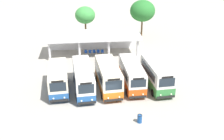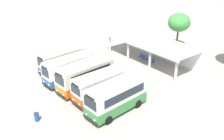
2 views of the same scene
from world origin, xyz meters
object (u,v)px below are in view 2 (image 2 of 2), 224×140
(city_bus_fifth_blue, at_px, (116,96))
(waiting_chair_fourth_seat, at_px, (150,60))
(waiting_chair_end_by_column, at_px, (141,56))
(city_bus_second_in_row, at_px, (73,67))
(city_bus_middle_cream, at_px, (85,75))
(city_bus_nearest_orange, at_px, (63,60))
(waiting_chair_fifth_seat, at_px, (153,62))
(city_bus_fourth_amber, at_px, (104,84))
(waiting_chair_second_from_end, at_px, (143,57))
(waiting_chair_middle_seat, at_px, (147,59))
(litter_bin_apron, at_px, (37,117))

(city_bus_fifth_blue, height_order, waiting_chair_fourth_seat, city_bus_fifth_blue)
(city_bus_fifth_blue, xyz_separation_m, waiting_chair_end_by_column, (-8.63, 11.98, -1.29))
(city_bus_second_in_row, distance_m, city_bus_middle_cream, 3.04)
(city_bus_nearest_orange, relative_size, waiting_chair_end_by_column, 7.84)
(waiting_chair_fifth_seat, bearing_deg, city_bus_middle_cream, -90.61)
(city_bus_nearest_orange, height_order, city_bus_middle_cream, city_bus_middle_cream)
(city_bus_fifth_blue, xyz_separation_m, waiting_chair_fifth_seat, (-5.95, 11.85, -1.29))
(city_bus_fourth_amber, bearing_deg, waiting_chair_second_from_end, 113.56)
(city_bus_middle_cream, xyz_separation_m, waiting_chair_end_by_column, (-2.56, 11.85, -1.31))
(waiting_chair_second_from_end, bearing_deg, waiting_chair_middle_seat, 0.30)
(waiting_chair_end_by_column, xyz_separation_m, litter_bin_apron, (5.09, -19.21, -0.07))
(city_bus_second_in_row, bearing_deg, waiting_chair_fifth_seat, 74.88)
(city_bus_second_in_row, height_order, city_bus_fourth_amber, city_bus_second_in_row)
(waiting_chair_middle_seat, bearing_deg, city_bus_middle_cream, -84.10)
(city_bus_nearest_orange, xyz_separation_m, waiting_chair_second_from_end, (4.18, 11.60, -1.22))
(waiting_chair_middle_seat, bearing_deg, litter_bin_apron, -78.93)
(city_bus_fifth_blue, bearing_deg, waiting_chair_middle_seat, 121.45)
(waiting_chair_fifth_seat, xyz_separation_m, litter_bin_apron, (2.41, -19.08, -0.07))
(city_bus_middle_cream, bearing_deg, waiting_chair_end_by_column, 102.18)
(city_bus_fifth_blue, bearing_deg, city_bus_second_in_row, 179.06)
(city_bus_middle_cream, height_order, waiting_chair_end_by_column, city_bus_middle_cream)
(waiting_chair_second_from_end, height_order, litter_bin_apron, litter_bin_apron)
(city_bus_nearest_orange, relative_size, waiting_chair_middle_seat, 7.84)
(city_bus_fourth_amber, height_order, waiting_chair_end_by_column, city_bus_fourth_amber)
(litter_bin_apron, bearing_deg, waiting_chair_fourth_seat, 99.13)
(city_bus_nearest_orange, bearing_deg, litter_bin_apron, -41.24)
(city_bus_fourth_amber, xyz_separation_m, waiting_chair_fourth_seat, (-3.58, 11.29, -1.19))
(city_bus_fifth_blue, bearing_deg, waiting_chair_second_from_end, 123.75)
(city_bus_fourth_amber, relative_size, waiting_chair_fourth_seat, 8.81)
(city_bus_fourth_amber, relative_size, waiting_chair_second_from_end, 8.81)
(city_bus_middle_cream, relative_size, waiting_chair_fifth_seat, 8.66)
(city_bus_second_in_row, distance_m, waiting_chair_middle_seat, 11.97)
(waiting_chair_end_by_column, bearing_deg, litter_bin_apron, -75.17)
(city_bus_middle_cream, bearing_deg, city_bus_fourth_amber, 9.24)
(waiting_chair_fifth_seat, bearing_deg, waiting_chair_second_from_end, 178.14)
(city_bus_fifth_blue, bearing_deg, city_bus_fourth_amber, 168.42)
(waiting_chair_end_by_column, distance_m, waiting_chair_fourth_seat, 2.01)
(waiting_chair_middle_seat, relative_size, waiting_chair_fourth_seat, 1.00)
(city_bus_fifth_blue, distance_m, waiting_chair_fifth_seat, 13.32)
(waiting_chair_second_from_end, relative_size, waiting_chair_fifth_seat, 1.00)
(city_bus_fifth_blue, height_order, waiting_chair_fifth_seat, city_bus_fifth_blue)
(city_bus_nearest_orange, xyz_separation_m, waiting_chair_fifth_seat, (6.20, 11.54, -1.22))
(city_bus_nearest_orange, relative_size, city_bus_second_in_row, 0.84)
(city_bus_fifth_blue, distance_m, waiting_chair_second_from_end, 14.38)
(city_bus_nearest_orange, distance_m, litter_bin_apron, 11.51)
(waiting_chair_end_by_column, xyz_separation_m, waiting_chair_middle_seat, (1.34, -0.07, 0.00))
(city_bus_nearest_orange, xyz_separation_m, waiting_chair_middle_seat, (4.85, 11.61, -1.22))
(city_bus_fifth_blue, distance_m, waiting_chair_middle_seat, 14.03)
(city_bus_second_in_row, bearing_deg, city_bus_nearest_orange, 176.98)
(litter_bin_apron, bearing_deg, waiting_chair_second_from_end, 103.00)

